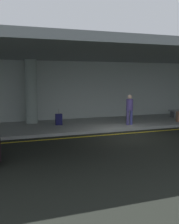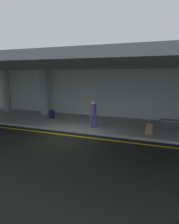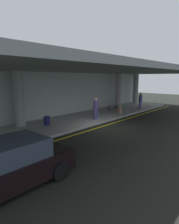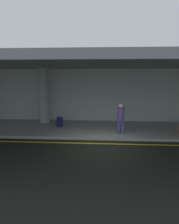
# 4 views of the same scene
# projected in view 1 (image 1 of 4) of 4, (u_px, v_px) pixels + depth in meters

# --- Properties ---
(ground_plane) EXTENTS (60.00, 60.00, 0.00)m
(ground_plane) POSITION_uv_depth(u_px,v_px,m) (129.00, 135.00, 13.10)
(ground_plane) COLOR black
(sidewalk) EXTENTS (26.00, 4.20, 0.15)m
(sidewalk) POSITION_uv_depth(u_px,v_px,m) (104.00, 124.00, 15.98)
(sidewalk) COLOR #949895
(sidewalk) RESTS_ON ground
(lane_stripe_yellow) EXTENTS (26.00, 0.14, 0.01)m
(lane_stripe_yellow) POSITION_uv_depth(u_px,v_px,m) (125.00, 134.00, 13.54)
(lane_stripe_yellow) COLOR yellow
(lane_stripe_yellow) RESTS_ON ground
(support_column_left_mid) EXTENTS (0.69, 0.69, 3.65)m
(support_column_left_mid) POSITION_uv_depth(u_px,v_px,m) (31.00, 92.00, 15.59)
(support_column_left_mid) COLOR #8E9C95
(support_column_left_mid) RESTS_ON sidewalk
(ceiling_overhang) EXTENTS (28.00, 13.20, 0.30)m
(ceiling_overhang) POSITION_uv_depth(u_px,v_px,m) (108.00, 56.00, 15.03)
(ceiling_overhang) COLOR slate
(ceiling_overhang) RESTS_ON support_column_far_left
(terminal_back_wall) EXTENTS (26.00, 0.30, 3.80)m
(terminal_back_wall) POSITION_uv_depth(u_px,v_px,m) (91.00, 91.00, 17.85)
(terminal_back_wall) COLOR #ADB8B1
(terminal_back_wall) RESTS_ON ground
(person_waiting_for_ride) EXTENTS (0.38, 0.38, 1.68)m
(person_waiting_for_ride) POSITION_uv_depth(u_px,v_px,m) (130.00, 108.00, 15.11)
(person_waiting_for_ride) COLOR #4C4583
(person_waiting_for_ride) RESTS_ON sidewalk
(suitcase_upright_primary) EXTENTS (0.36, 0.22, 0.90)m
(suitcase_upright_primary) POSITION_uv_depth(u_px,v_px,m) (59.00, 119.00, 15.14)
(suitcase_upright_primary) COLOR #15154B
(suitcase_upright_primary) RESTS_ON sidewalk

